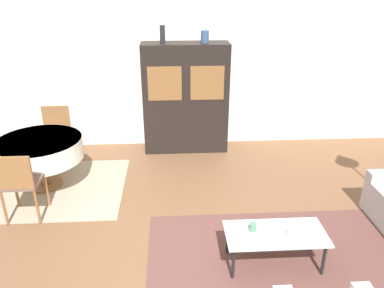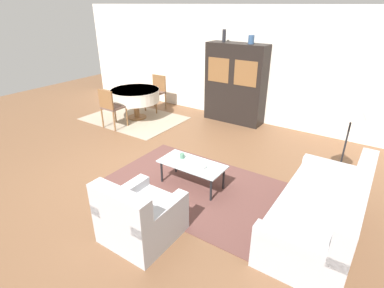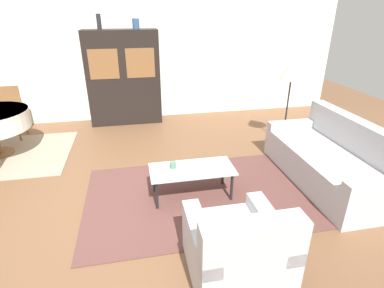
{
  "view_description": "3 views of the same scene",
  "coord_description": "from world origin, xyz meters",
  "px_view_note": "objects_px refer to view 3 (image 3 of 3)",
  "views": [
    {
      "loc": [
        -0.05,
        -2.89,
        2.88
      ],
      "look_at": [
        0.2,
        1.4,
        0.95
      ],
      "focal_mm": 35.0,
      "sensor_mm": 36.0,
      "label": 1
    },
    {
      "loc": [
        3.35,
        -3.19,
        2.71
      ],
      "look_at": [
        1.02,
        0.26,
        0.75
      ],
      "focal_mm": 28.0,
      "sensor_mm": 36.0,
      "label": 2
    },
    {
      "loc": [
        0.37,
        -2.99,
        2.25
      ],
      "look_at": [
        1.02,
        0.26,
        0.75
      ],
      "focal_mm": 28.0,
      "sensor_mm": 36.0,
      "label": 3
    }
  ],
  "objects_px": {
    "cup": "(173,165)",
    "display_cabinet": "(124,78)",
    "vase_tall": "(99,22)",
    "dining_chair_far": "(8,108)",
    "couch": "(332,161)",
    "vase_short": "(136,24)",
    "armchair": "(237,251)",
    "floor_lamp": "(292,72)",
    "coffee_table": "(192,171)",
    "bowl": "(208,167)"
  },
  "relations": [
    {
      "from": "display_cabinet",
      "to": "vase_tall",
      "type": "distance_m",
      "value": 1.14
    },
    {
      "from": "couch",
      "to": "display_cabinet",
      "type": "height_order",
      "value": "display_cabinet"
    },
    {
      "from": "armchair",
      "to": "bowl",
      "type": "xyz_separation_m",
      "value": [
        0.06,
        1.31,
        0.12
      ]
    },
    {
      "from": "dining_chair_far",
      "to": "couch",
      "type": "bearing_deg",
      "value": 151.85
    },
    {
      "from": "cup",
      "to": "vase_tall",
      "type": "xyz_separation_m",
      "value": [
        -0.95,
        3.02,
        1.58
      ]
    },
    {
      "from": "dining_chair_far",
      "to": "bowl",
      "type": "bearing_deg",
      "value": 139.37
    },
    {
      "from": "display_cabinet",
      "to": "dining_chair_far",
      "type": "xyz_separation_m",
      "value": [
        -2.16,
        -0.41,
        -0.39
      ]
    },
    {
      "from": "floor_lamp",
      "to": "vase_tall",
      "type": "relative_size",
      "value": 5.5
    },
    {
      "from": "armchair",
      "to": "coffee_table",
      "type": "height_order",
      "value": "armchair"
    },
    {
      "from": "floor_lamp",
      "to": "coffee_table",
      "type": "bearing_deg",
      "value": -145.76
    },
    {
      "from": "coffee_table",
      "to": "cup",
      "type": "distance_m",
      "value": 0.26
    },
    {
      "from": "couch",
      "to": "floor_lamp",
      "type": "height_order",
      "value": "floor_lamp"
    },
    {
      "from": "armchair",
      "to": "coffee_table",
      "type": "distance_m",
      "value": 1.37
    },
    {
      "from": "armchair",
      "to": "floor_lamp",
      "type": "distance_m",
      "value": 3.4
    },
    {
      "from": "coffee_table",
      "to": "floor_lamp",
      "type": "relative_size",
      "value": 0.7
    },
    {
      "from": "floor_lamp",
      "to": "cup",
      "type": "relative_size",
      "value": 18.05
    },
    {
      "from": "couch",
      "to": "dining_chair_far",
      "type": "height_order",
      "value": "dining_chair_far"
    },
    {
      "from": "armchair",
      "to": "vase_tall",
      "type": "height_order",
      "value": "vase_tall"
    },
    {
      "from": "floor_lamp",
      "to": "dining_chair_far",
      "type": "bearing_deg",
      "value": 164.89
    },
    {
      "from": "vase_tall",
      "to": "floor_lamp",
      "type": "bearing_deg",
      "value": -29.1
    },
    {
      "from": "bowl",
      "to": "cup",
      "type": "bearing_deg",
      "value": 165.29
    },
    {
      "from": "coffee_table",
      "to": "vase_tall",
      "type": "bearing_deg",
      "value": 110.96
    },
    {
      "from": "display_cabinet",
      "to": "cup",
      "type": "distance_m",
      "value": 3.12
    },
    {
      "from": "vase_tall",
      "to": "dining_chair_far",
      "type": "bearing_deg",
      "value": -166.96
    },
    {
      "from": "floor_lamp",
      "to": "vase_short",
      "type": "distance_m",
      "value": 3.09
    },
    {
      "from": "floor_lamp",
      "to": "armchair",
      "type": "bearing_deg",
      "value": -124.1
    },
    {
      "from": "armchair",
      "to": "bowl",
      "type": "height_order",
      "value": "armchair"
    },
    {
      "from": "vase_tall",
      "to": "vase_short",
      "type": "relative_size",
      "value": 1.46
    },
    {
      "from": "armchair",
      "to": "cup",
      "type": "height_order",
      "value": "armchair"
    },
    {
      "from": "cup",
      "to": "couch",
      "type": "bearing_deg",
      "value": -1.49
    },
    {
      "from": "couch",
      "to": "vase_short",
      "type": "height_order",
      "value": "vase_short"
    },
    {
      "from": "floor_lamp",
      "to": "vase_short",
      "type": "xyz_separation_m",
      "value": [
        -2.46,
        1.75,
        0.69
      ]
    },
    {
      "from": "couch",
      "to": "bowl",
      "type": "relative_size",
      "value": 12.23
    },
    {
      "from": "couch",
      "to": "coffee_table",
      "type": "bearing_deg",
      "value": 90.09
    },
    {
      "from": "dining_chair_far",
      "to": "floor_lamp",
      "type": "bearing_deg",
      "value": 164.89
    },
    {
      "from": "couch",
      "to": "armchair",
      "type": "bearing_deg",
      "value": 126.18
    },
    {
      "from": "floor_lamp",
      "to": "cup",
      "type": "bearing_deg",
      "value": -149.89
    },
    {
      "from": "couch",
      "to": "vase_short",
      "type": "relative_size",
      "value": 10.8
    },
    {
      "from": "coffee_table",
      "to": "dining_chair_far",
      "type": "relative_size",
      "value": 1.14
    },
    {
      "from": "dining_chair_far",
      "to": "cup",
      "type": "height_order",
      "value": "dining_chair_far"
    },
    {
      "from": "floor_lamp",
      "to": "vase_tall",
      "type": "xyz_separation_m",
      "value": [
        -3.14,
        1.75,
        0.74
      ]
    },
    {
      "from": "armchair",
      "to": "coffee_table",
      "type": "xyz_separation_m",
      "value": [
        -0.13,
        1.36,
        0.06
      ]
    },
    {
      "from": "bowl",
      "to": "couch",
      "type": "bearing_deg",
      "value": 1.71
    },
    {
      "from": "display_cabinet",
      "to": "cup",
      "type": "height_order",
      "value": "display_cabinet"
    },
    {
      "from": "vase_short",
      "to": "display_cabinet",
      "type": "bearing_deg",
      "value": -179.84
    },
    {
      "from": "coffee_table",
      "to": "armchair",
      "type": "bearing_deg",
      "value": -84.37
    },
    {
      "from": "couch",
      "to": "floor_lamp",
      "type": "distance_m",
      "value": 1.66
    },
    {
      "from": "armchair",
      "to": "floor_lamp",
      "type": "relative_size",
      "value": 0.57
    },
    {
      "from": "display_cabinet",
      "to": "dining_chair_far",
      "type": "distance_m",
      "value": 2.23
    },
    {
      "from": "cup",
      "to": "display_cabinet",
      "type": "bearing_deg",
      "value": 100.88
    }
  ]
}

